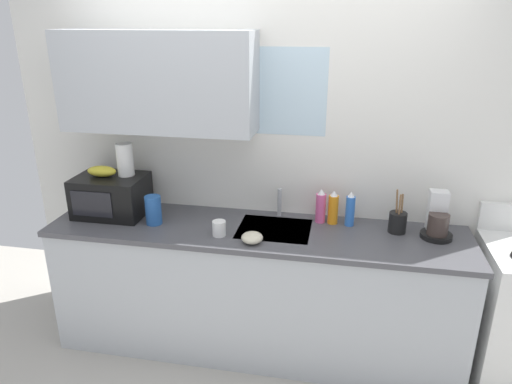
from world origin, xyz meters
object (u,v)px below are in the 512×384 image
at_px(banana_bunch, 102,171).
at_px(small_bowl, 252,238).
at_px(dish_soap_bottle_orange, 333,208).
at_px(utensil_crock, 398,222).
at_px(dish_soap_bottle_pink, 321,207).
at_px(coffee_maker, 437,220).
at_px(microwave, 111,195).
at_px(mug_white, 219,228).
at_px(dish_soap_bottle_blue, 350,210).
at_px(paper_towel_roll, 125,159).
at_px(cereal_canister, 153,210).

height_order(banana_bunch, small_bowl, banana_bunch).
xyz_separation_m(dish_soap_bottle_orange, utensil_crock, (0.40, -0.06, -0.04)).
relative_size(dish_soap_bottle_pink, small_bowl, 1.77).
xyz_separation_m(dish_soap_bottle_pink, small_bowl, (-0.38, -0.38, -0.08)).
xyz_separation_m(banana_bunch, coffee_maker, (2.17, 0.06, -0.20)).
relative_size(microwave, mug_white, 4.84).
bearing_deg(dish_soap_bottle_blue, coffee_maker, -6.47).
distance_m(dish_soap_bottle_pink, dish_soap_bottle_orange, 0.08).
distance_m(dish_soap_bottle_orange, utensil_crock, 0.41).
bearing_deg(banana_bunch, paper_towel_roll, 18.43).
bearing_deg(microwave, dish_soap_bottle_blue, 4.28).
relative_size(coffee_maker, dish_soap_bottle_blue, 1.21).
distance_m(microwave, paper_towel_roll, 0.27).
distance_m(microwave, mug_white, 0.83).
xyz_separation_m(dish_soap_bottle_pink, mug_white, (-0.60, -0.32, -0.06)).
bearing_deg(dish_soap_bottle_orange, dish_soap_bottle_pink, 176.49).
xyz_separation_m(microwave, paper_towel_roll, (0.10, 0.05, 0.24)).
distance_m(microwave, dish_soap_bottle_pink, 1.41).
xyz_separation_m(dish_soap_bottle_orange, small_bowl, (-0.46, -0.38, -0.07)).
relative_size(microwave, coffee_maker, 1.64).
distance_m(dish_soap_bottle_pink, utensil_crock, 0.49).
bearing_deg(cereal_canister, dish_soap_bottle_blue, 9.86).
xyz_separation_m(cereal_canister, utensil_crock, (1.55, 0.17, -0.03)).
bearing_deg(coffee_maker, cereal_canister, -174.91).
relative_size(banana_bunch, dish_soap_bottle_orange, 0.88).
bearing_deg(microwave, utensil_crock, 2.16).
relative_size(dish_soap_bottle_blue, utensil_crock, 0.81).
bearing_deg(microwave, mug_white, -13.18).
height_order(mug_white, small_bowl, mug_white).
xyz_separation_m(banana_bunch, dish_soap_bottle_pink, (1.45, 0.13, -0.20)).
bearing_deg(dish_soap_bottle_blue, utensil_crock, -9.26).
xyz_separation_m(paper_towel_roll, utensil_crock, (1.79, 0.02, -0.31)).
height_order(mug_white, utensil_crock, utensil_crock).
xyz_separation_m(paper_towel_roll, small_bowl, (0.92, -0.30, -0.35)).
relative_size(banana_bunch, utensil_crock, 0.70).
height_order(microwave, paper_towel_roll, paper_towel_roll).
bearing_deg(coffee_maker, dish_soap_bottle_pink, 173.88).
xyz_separation_m(dish_soap_bottle_orange, mug_white, (-0.68, -0.32, -0.06)).
distance_m(dish_soap_bottle_blue, utensil_crock, 0.30).
bearing_deg(small_bowl, utensil_crock, 20.31).
relative_size(dish_soap_bottle_pink, dish_soap_bottle_orange, 1.02).
relative_size(microwave, banana_bunch, 2.30).
xyz_separation_m(banana_bunch, cereal_canister, (0.39, -0.10, -0.21)).
height_order(dish_soap_bottle_blue, cereal_canister, dish_soap_bottle_blue).
relative_size(microwave, utensil_crock, 1.61).
xyz_separation_m(microwave, cereal_canister, (0.34, -0.10, -0.04)).
relative_size(dish_soap_bottle_orange, utensil_crock, 0.79).
xyz_separation_m(utensil_crock, small_bowl, (-0.86, -0.32, -0.04)).
bearing_deg(coffee_maker, microwave, -178.38).
bearing_deg(dish_soap_bottle_pink, mug_white, -151.57).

